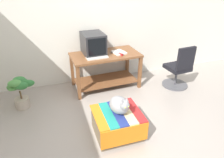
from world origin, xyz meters
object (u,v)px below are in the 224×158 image
Objects in this scene: desk at (105,65)px; office_chair at (179,70)px; tv_monitor at (93,44)px; book at (119,52)px; stapler at (121,54)px; potted_plant at (20,90)px; ottoman_with_blanket at (117,123)px; cat at (120,105)px; keyboard at (97,58)px.

desk is 1.48m from office_chair.
tv_monitor reaches higher than desk.
book is 0.12m from stapler.
ottoman_with_blanket is at bearing -39.92° from potted_plant.
desk is 3.40× the size of cat.
book is 2.37× the size of stapler.
tv_monitor is at bearing 151.05° from book.
keyboard is at bearing -177.97° from book.
cat is at bearing -39.08° from potted_plant.
tv_monitor is 0.56m from stapler.
cat reaches higher than ottoman_with_blanket.
stapler is (-0.01, -0.12, 0.00)m from book.
tv_monitor is (-0.21, 0.10, 0.42)m from desk.
ottoman_with_blanket is at bearing -123.22° from book.
desk is 1.63m from potted_plant.
tv_monitor reaches higher than stapler.
office_chair is at bearing -34.39° from book.
tv_monitor is at bearing 88.13° from keyboard.
office_chair is at bearing 30.14° from ottoman_with_blanket.
stapler reaches higher than potted_plant.
office_chair is (1.13, -0.44, -0.34)m from book.
desk is at bearing -24.34° from office_chair.
stapler is at bearing 4.26° from potted_plant.
office_chair is at bearing -42.63° from stapler.
keyboard is 0.46m from stapler.
potted_plant is at bearing 174.74° from book.
tv_monitor is 0.32m from keyboard.
book is 1.57m from ottoman_with_blanket.
stapler is at bearing -21.22° from office_chair.
ottoman_with_blanket is 1.90m from office_chair.
desk is 2.04× the size of ottoman_with_blanket.
office_chair is at bearing -3.46° from potted_plant.
desk is 1.53× the size of office_chair.
book is at bearing -18.86° from tv_monitor.
ottoman_with_blanket is 1.09× the size of potted_plant.
potted_plant is 0.68× the size of office_chair.
book is (0.47, -0.13, -0.18)m from tv_monitor.
keyboard is 1.66m from office_chair.
cat is at bearing -137.19° from stapler.
book is (0.47, 0.13, 0.00)m from keyboard.
office_chair reaches higher than stapler.
office_chair is (2.99, -0.18, 0.04)m from potted_plant.
office_chair reaches higher than potted_plant.
keyboard is 0.45× the size of office_chair.
desk is at bearing 122.05° from stapler.
cat is (0.04, 0.00, 0.31)m from ottoman_with_blanket.
cat is (-0.47, -1.38, -0.23)m from book.
desk is 1.44m from cat.
keyboard reaches higher than potted_plant.
book is 0.43× the size of potted_plant.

